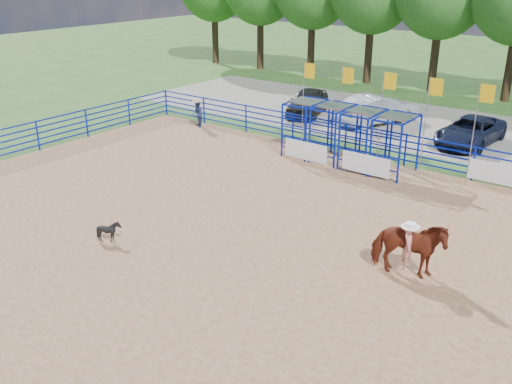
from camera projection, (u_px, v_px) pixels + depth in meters
ground at (275, 250)px, 18.19m from camera, size 120.00×120.00×0.00m
arena_dirt at (275, 250)px, 18.19m from camera, size 30.00×20.00×0.02m
gravel_strip at (457, 131)px, 30.73m from camera, size 40.00×10.00×0.01m
horse_and_rider at (408, 247)px, 16.32m from camera, size 2.33×1.55×2.35m
calf at (109, 231)px, 18.54m from camera, size 0.78×0.72×0.75m
spectator_cowboy at (198, 113)px, 31.19m from camera, size 0.91×0.87×1.53m
car_a at (308, 102)px, 33.84m from camera, size 3.03×4.76×1.51m
car_b at (377, 109)px, 31.97m from camera, size 3.52×5.22×1.63m
car_c at (470, 131)px, 28.36m from camera, size 2.50×4.98×1.35m
perimeter_fence at (275, 229)px, 17.91m from camera, size 30.10×20.10×1.50m
chute_assembly at (355, 138)px, 25.30m from camera, size 19.32×2.41×4.20m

